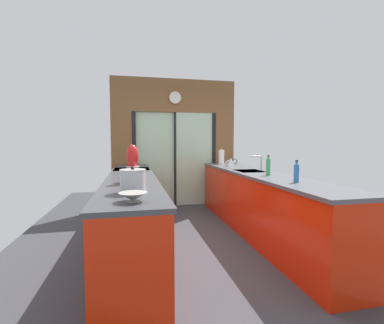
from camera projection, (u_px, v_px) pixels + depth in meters
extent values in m
cube|color=#38383D|center=(193.00, 232.00, 4.17)|extent=(5.04, 7.60, 0.02)
cube|color=brown|center=(175.00, 96.00, 5.75)|extent=(2.64, 0.08, 0.70)
cube|color=#B2D1AD|center=(155.00, 159.00, 5.78)|extent=(0.80, 0.02, 2.00)
cube|color=#B2D1AD|center=(194.00, 159.00, 5.92)|extent=(0.80, 0.02, 2.00)
cube|color=black|center=(134.00, 160.00, 5.66)|extent=(0.08, 0.10, 2.00)
cube|color=black|center=(213.00, 159.00, 6.03)|extent=(0.08, 0.10, 2.00)
cube|color=black|center=(175.00, 159.00, 5.85)|extent=(0.04, 0.10, 2.00)
cube|color=brown|center=(122.00, 160.00, 5.61)|extent=(0.42, 0.08, 2.00)
cube|color=brown|center=(224.00, 159.00, 6.08)|extent=(0.42, 0.08, 2.00)
cylinder|color=white|center=(175.00, 98.00, 5.69)|extent=(0.25, 0.03, 0.25)
torus|color=#DB4C23|center=(175.00, 98.00, 5.69)|extent=(0.27, 0.02, 0.27)
cube|color=red|center=(132.00, 225.00, 3.04)|extent=(0.58, 2.55, 0.88)
cube|color=red|center=(132.00, 191.00, 5.18)|extent=(0.58, 0.65, 0.88)
cube|color=#3D3D42|center=(131.00, 177.00, 3.61)|extent=(0.62, 3.80, 0.04)
cube|color=red|center=(257.00, 205.00, 4.03)|extent=(0.58, 3.80, 0.88)
cube|color=#4C4C51|center=(258.00, 174.00, 4.00)|extent=(0.62, 3.80, 0.04)
cube|color=#B7BABC|center=(249.00, 172.00, 4.24)|extent=(0.40, 0.48, 0.05)
cylinder|color=#B7BABC|center=(261.00, 163.00, 4.27)|extent=(0.02, 0.02, 0.23)
cylinder|color=#B7BABC|center=(256.00, 156.00, 4.25)|extent=(0.18, 0.02, 0.02)
cube|color=#B7BABC|center=(132.00, 197.00, 4.57)|extent=(0.58, 0.60, 0.88)
cube|color=black|center=(150.00, 194.00, 4.63)|extent=(0.01, 0.48, 0.28)
cube|color=black|center=(132.00, 170.00, 4.54)|extent=(0.58, 0.60, 0.03)
cylinder|color=#B7BABC|center=(151.00, 177.00, 4.44)|extent=(0.02, 0.04, 0.04)
cylinder|color=#B7BABC|center=(150.00, 176.00, 4.61)|extent=(0.02, 0.04, 0.04)
cylinder|color=#B7BABC|center=(149.00, 174.00, 4.79)|extent=(0.02, 0.04, 0.04)
cylinder|color=gray|center=(133.00, 201.00, 2.03)|extent=(0.10, 0.10, 0.01)
cone|color=gray|center=(133.00, 197.00, 2.03)|extent=(0.22, 0.22, 0.06)
cylinder|color=teal|center=(133.00, 177.00, 3.40)|extent=(0.10, 0.10, 0.01)
cone|color=teal|center=(133.00, 175.00, 3.40)|extent=(0.21, 0.21, 0.07)
cube|color=brown|center=(133.00, 161.00, 5.13)|extent=(0.08, 0.14, 0.20)
cylinder|color=black|center=(131.00, 154.00, 5.12)|extent=(0.02, 0.02, 0.06)
cylinder|color=black|center=(132.00, 154.00, 5.12)|extent=(0.02, 0.02, 0.06)
cylinder|color=black|center=(133.00, 154.00, 5.12)|extent=(0.02, 0.02, 0.08)
cylinder|color=black|center=(134.00, 154.00, 5.13)|extent=(0.02, 0.02, 0.08)
cube|color=red|center=(133.00, 179.00, 2.99)|extent=(0.17, 0.26, 0.08)
cube|color=red|center=(133.00, 166.00, 3.08)|extent=(0.10, 0.08, 0.20)
ellipsoid|color=red|center=(133.00, 156.00, 2.96)|extent=(0.13, 0.12, 0.24)
cone|color=#B7BABC|center=(133.00, 172.00, 2.96)|extent=(0.15, 0.15, 0.13)
cylinder|color=#B7BABC|center=(133.00, 182.00, 2.40)|extent=(0.22, 0.22, 0.19)
cylinder|color=#B7BABC|center=(133.00, 170.00, 2.39)|extent=(0.23, 0.23, 0.01)
sphere|color=black|center=(133.00, 168.00, 2.39)|extent=(0.03, 0.03, 0.03)
cone|color=#B7BABC|center=(231.00, 162.00, 5.04)|extent=(0.16, 0.16, 0.16)
sphere|color=black|center=(231.00, 157.00, 5.03)|extent=(0.03, 0.03, 0.03)
cylinder|color=#B7BABC|center=(227.00, 161.00, 5.02)|extent=(0.08, 0.02, 0.07)
torus|color=black|center=(235.00, 161.00, 5.05)|extent=(0.10, 0.01, 0.10)
cylinder|color=#286BB7|center=(296.00, 173.00, 3.02)|extent=(0.06, 0.06, 0.20)
cylinder|color=#286BB7|center=(297.00, 163.00, 3.01)|extent=(0.03, 0.03, 0.04)
cylinder|color=black|center=(297.00, 161.00, 3.01)|extent=(0.03, 0.03, 0.01)
cylinder|color=#339E56|center=(268.00, 167.00, 3.65)|extent=(0.06, 0.06, 0.22)
cylinder|color=#339E56|center=(268.00, 157.00, 3.64)|extent=(0.03, 0.03, 0.04)
cylinder|color=black|center=(268.00, 156.00, 3.64)|extent=(0.03, 0.03, 0.01)
cylinder|color=#B7BABC|center=(221.00, 164.00, 5.58)|extent=(0.13, 0.13, 0.01)
cylinder|color=white|center=(221.00, 157.00, 5.57)|extent=(0.12, 0.12, 0.28)
sphere|color=#B7BABC|center=(221.00, 149.00, 5.56)|extent=(0.03, 0.03, 0.03)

